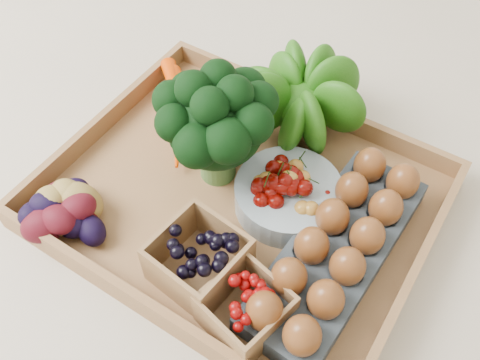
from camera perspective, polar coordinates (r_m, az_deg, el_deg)
The scene contains 10 objects.
ground at distance 0.82m, azimuth 0.00°, elevation -2.57°, with size 4.00×4.00×0.00m, color beige.
tray at distance 0.82m, azimuth 0.00°, elevation -2.27°, with size 0.55×0.45×0.01m, color #986B3F.
carrots at distance 0.92m, azimuth -6.54°, elevation 7.81°, with size 0.18×0.13×0.04m, color #E63F01, non-canonical shape.
lettuce at distance 0.87m, azimuth 6.70°, elevation 9.18°, with size 0.14×0.14×0.14m, color #18540D.
broccoli at distance 0.79m, azimuth -2.51°, elevation 4.05°, with size 0.18×0.18×0.14m, color black, non-canonical shape.
cherry_bowl at distance 0.79m, azimuth 5.14°, elevation -1.67°, with size 0.16×0.16×0.04m, color #8C9EA5.
egg_carton at distance 0.75m, azimuth 10.20°, elevation -7.76°, with size 0.12×0.33×0.04m, color #3A434A.
potatoes at distance 0.80m, azimuth -18.40°, elevation -2.63°, with size 0.14×0.14×0.08m, color #410A13, non-canonical shape.
punnet_blackberry at distance 0.71m, azimuth -4.43°, elevation -8.45°, with size 0.11×0.11×0.07m, color black.
punnet_raspberry at distance 0.69m, azimuth 0.57°, elevation -13.59°, with size 0.09×0.09×0.06m, color #680404.
Camera 1 is at (0.26, -0.40, 0.67)m, focal length 40.00 mm.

